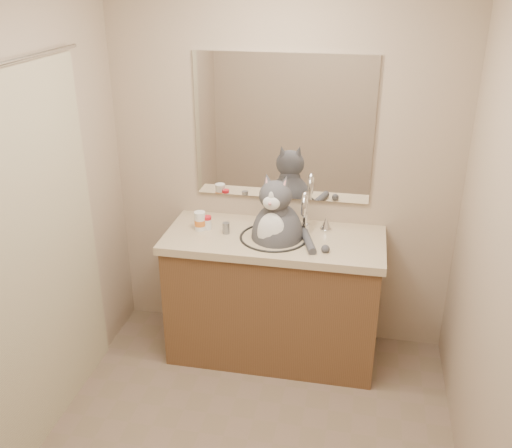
{
  "coord_description": "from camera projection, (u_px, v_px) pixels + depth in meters",
  "views": [
    {
      "loc": [
        0.5,
        -2.14,
        2.34
      ],
      "look_at": [
        -0.05,
        0.65,
        1.07
      ],
      "focal_mm": 40.0,
      "sensor_mm": 36.0,
      "label": 1
    }
  ],
  "objects": [
    {
      "name": "shower_curtain",
      "position": [
        36.0,
        259.0,
        2.81
      ],
      "size": [
        0.02,
        1.3,
        1.93
      ],
      "color": "#B9B28C",
      "rests_on": "ground"
    },
    {
      "name": "vanity",
      "position": [
        273.0,
        294.0,
        3.64
      ],
      "size": [
        1.34,
        0.59,
        1.12
      ],
      "color": "brown",
      "rests_on": "ground"
    },
    {
      "name": "cat",
      "position": [
        277.0,
        231.0,
        3.44
      ],
      "size": [
        0.44,
        0.41,
        0.63
      ],
      "rotation": [
        0.0,
        0.0,
        -0.14
      ],
      "color": "#48484D",
      "rests_on": "vanity"
    },
    {
      "name": "room",
      "position": [
        239.0,
        257.0,
        2.47
      ],
      "size": [
        2.22,
        2.52,
        2.42
      ],
      "color": "#7C6756",
      "rests_on": "ground"
    },
    {
      "name": "grey_canister",
      "position": [
        226.0,
        228.0,
        3.5
      ],
      "size": [
        0.05,
        0.05,
        0.07
      ],
      "rotation": [
        0.0,
        0.0,
        -0.13
      ],
      "color": "gray",
      "rests_on": "vanity"
    },
    {
      "name": "pill_bottle_redcap",
      "position": [
        207.0,
        223.0,
        3.55
      ],
      "size": [
        0.06,
        0.06,
        0.09
      ],
      "rotation": [
        0.0,
        0.0,
        -0.32
      ],
      "color": "white",
      "rests_on": "vanity"
    },
    {
      "name": "pill_bottle_orange",
      "position": [
        200.0,
        221.0,
        3.54
      ],
      "size": [
        0.07,
        0.07,
        0.12
      ],
      "rotation": [
        0.0,
        0.0,
        -0.02
      ],
      "color": "white",
      "rests_on": "vanity"
    },
    {
      "name": "mirror",
      "position": [
        283.0,
        129.0,
        3.47
      ],
      "size": [
        1.1,
        0.02,
        0.9
      ],
      "primitive_type": "cube",
      "color": "white",
      "rests_on": "room"
    }
  ]
}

